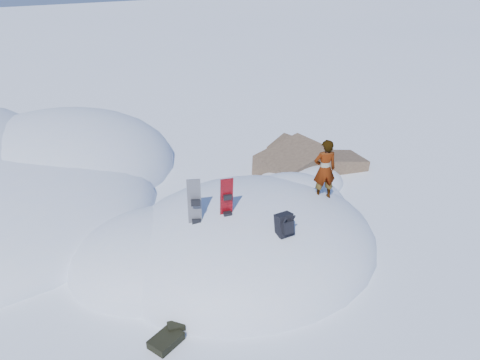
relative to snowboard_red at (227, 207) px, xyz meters
name	(u,v)px	position (x,y,z in m)	size (l,w,h in m)	color
ground	(247,249)	(0.74, 0.34, -1.64)	(120.00, 120.00, 0.00)	white
snow_mound	(237,246)	(0.57, 0.58, -1.64)	(8.00, 6.00, 3.00)	silver
rock_outcrop	(301,174)	(4.46, 3.35, -1.62)	(4.68, 4.41, 1.68)	brown
snowboard_red	(227,207)	(0.00, 0.00, 0.00)	(0.34, 0.28, 1.58)	red
snowboard_dark	(195,214)	(-0.71, 0.19, -0.08)	(0.40, 0.39, 1.66)	black
backpack	(285,225)	(0.88, -1.13, -0.11)	(0.38, 0.42, 0.60)	black
gear_pile	(168,338)	(-2.17, -1.73, -1.52)	(0.86, 0.68, 0.22)	black
person	(325,169)	(2.85, 0.11, 0.29)	(0.59, 0.39, 1.63)	slate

